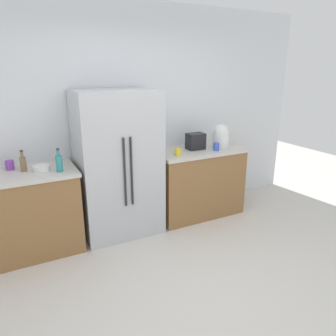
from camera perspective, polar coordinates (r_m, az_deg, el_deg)
ground_plane at (r=3.07m, az=5.67°, el=-22.47°), size 11.05×11.05×0.00m
kitchen_back_panel at (r=4.14m, az=-8.51°, el=9.10°), size 5.52×0.10×2.75m
counter_left at (r=3.80m, az=-24.86°, el=-7.50°), size 1.21×0.67×0.93m
counter_right at (r=4.42m, az=5.16°, el=-2.43°), size 1.23×0.67×0.93m
refrigerator at (r=3.82m, az=-8.94°, el=0.65°), size 0.94×0.67×1.75m
toaster at (r=4.26m, az=4.98°, el=4.83°), size 0.23×0.17×0.22m
rice_cooker at (r=4.43m, az=9.51°, el=5.77°), size 0.22×0.22×0.32m
bottle_a at (r=3.65m, az=-24.68°, el=0.81°), size 0.06×0.06×0.23m
bottle_b at (r=3.49m, az=-19.05°, el=0.90°), size 0.07×0.07×0.25m
cup_b at (r=3.94m, az=1.78°, el=2.91°), size 0.08×0.08×0.09m
cup_c at (r=3.78m, az=-26.64°, el=0.48°), size 0.09×0.09×0.10m
cup_d at (r=4.23m, az=8.70°, el=3.81°), size 0.08×0.08×0.10m
bowl_b at (r=3.60m, az=-21.83°, el=-0.02°), size 0.17×0.17×0.06m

